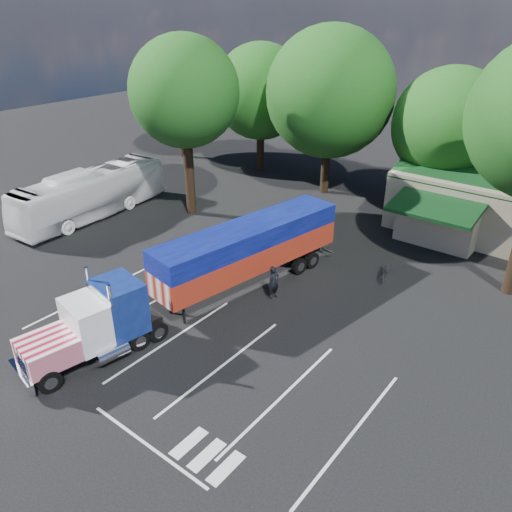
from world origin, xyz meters
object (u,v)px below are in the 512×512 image
Objects in this scene: bicycle at (386,271)px; tour_bus at (91,194)px; semi_truck at (214,265)px; woman at (274,282)px.

tour_bus reaches higher than bicycle.
bicycle is 21.90m from tour_bus.
bicycle is (6.17, 7.86, -1.69)m from semi_truck.
tour_bus is (-17.47, 1.06, 0.79)m from woman.
semi_truck reaches higher than tour_bus.
semi_truck reaches higher than woman.
woman is 6.89m from bicycle.
woman is at bearing -139.68° from bicycle.
semi_truck is at bearing 149.01° from woman.
bicycle is at bearing 8.04° from tour_bus.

